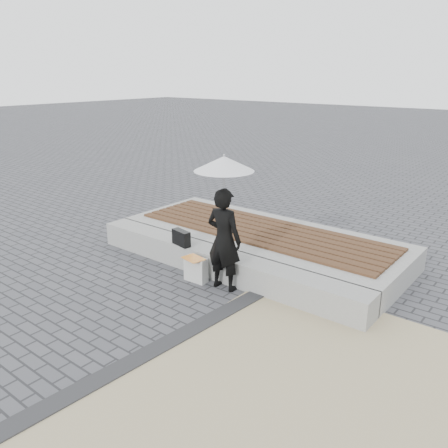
{
  "coord_description": "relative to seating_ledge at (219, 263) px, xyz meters",
  "views": [
    {
      "loc": [
        4.22,
        -3.57,
        3.06
      ],
      "look_at": [
        0.34,
        1.29,
        1.0
      ],
      "focal_mm": 36.89,
      "sensor_mm": 36.0,
      "label": 1
    }
  ],
  "objects": [
    {
      "name": "timber_decking",
      "position": [
        0.0,
        1.2,
        0.22
      ],
      "size": [
        4.6,
        1.4,
        0.04
      ],
      "primitive_type": null,
      "color": "#53331E",
      "rests_on": "timber_platform"
    },
    {
      "name": "edging_band",
      "position": [
        0.75,
        -2.1,
        -0.18
      ],
      "size": [
        0.61,
        5.2,
        0.04
      ],
      "primitive_type": "cube",
      "rotation": [
        0.0,
        0.0,
        -0.07
      ],
      "color": "#2A2A2C",
      "rests_on": "ground"
    },
    {
      "name": "parasol",
      "position": [
        0.34,
        -0.31,
        1.67
      ],
      "size": [
        0.84,
        0.84,
        1.07
      ],
      "rotation": [
        0.0,
        0.0,
        -0.34
      ],
      "color": "#A6A6AB",
      "rests_on": "ground"
    },
    {
      "name": "ground",
      "position": [
        0.0,
        -1.6,
        -0.2
      ],
      "size": [
        80.0,
        80.0,
        0.0
      ],
      "primitive_type": "plane",
      "color": "#48484C",
      "rests_on": "ground"
    },
    {
      "name": "magazine",
      "position": [
        -0.14,
        -0.44,
        0.19
      ],
      "size": [
        0.37,
        0.3,
        0.01
      ],
      "primitive_type": "cube",
      "rotation": [
        0.0,
        0.0,
        -0.19
      ],
      "color": "#ED563A",
      "rests_on": "canvas_tote"
    },
    {
      "name": "seating_ledge",
      "position": [
        0.0,
        0.0,
        0.0
      ],
      "size": [
        5.0,
        0.45,
        0.4
      ],
      "primitive_type": "cube",
      "color": "#9B9B96",
      "rests_on": "ground"
    },
    {
      "name": "canvas_tote",
      "position": [
        -0.14,
        -0.39,
        -0.01
      ],
      "size": [
        0.37,
        0.17,
        0.38
      ],
      "primitive_type": "cube",
      "rotation": [
        0.0,
        0.0,
        0.04
      ],
      "color": "beige",
      "rests_on": "ground"
    },
    {
      "name": "timber_platform",
      "position": [
        0.0,
        1.2,
        0.0
      ],
      "size": [
        5.0,
        2.0,
        0.4
      ],
      "primitive_type": "cube",
      "color": "#A6A6A1",
      "rests_on": "ground"
    },
    {
      "name": "woman",
      "position": [
        0.34,
        -0.31,
        0.56
      ],
      "size": [
        0.58,
        0.4,
        1.53
      ],
      "primitive_type": "imported",
      "rotation": [
        0.0,
        0.0,
        3.21
      ],
      "color": "black",
      "rests_on": "ground"
    },
    {
      "name": "handbag",
      "position": [
        -0.65,
        -0.17,
        0.32
      ],
      "size": [
        0.37,
        0.19,
        0.25
      ],
      "primitive_type": "cube",
      "rotation": [
        0.0,
        0.0,
        -0.2
      ],
      "color": "black",
      "rests_on": "seating_ledge"
    }
  ]
}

